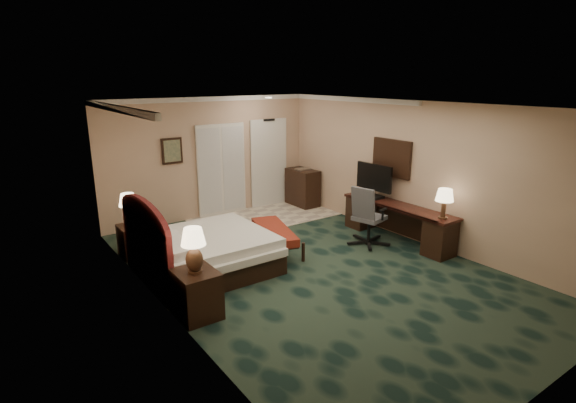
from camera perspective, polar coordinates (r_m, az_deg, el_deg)
floor at (r=7.65m, az=3.20°, el=-8.56°), size 5.00×7.50×0.00m
ceiling at (r=6.99m, az=3.54°, el=12.07°), size 5.00×7.50×0.00m
wall_back at (r=10.32m, az=-9.84°, el=5.48°), size 5.00×0.00×2.70m
wall_front at (r=5.02m, az=31.49°, el=-7.59°), size 5.00×0.00×2.70m
wall_left at (r=6.01m, az=-15.58°, el=-2.20°), size 0.00×7.50×2.70m
wall_right at (r=8.94m, az=15.97°, el=3.55°), size 0.00×7.50×2.70m
crown_molding at (r=6.99m, az=3.53°, el=11.66°), size 5.00×7.50×0.10m
tile_patch at (r=10.34m, az=-2.94°, el=-1.96°), size 3.20×1.70×0.01m
headboard at (r=7.14m, az=-17.56°, el=-5.04°), size 0.12×2.00×1.40m
entry_door at (r=11.10m, az=-2.47°, el=4.82°), size 1.02×0.06×2.18m
closet_doors at (r=10.45m, az=-8.44°, el=3.99°), size 1.20×0.06×2.10m
wall_art at (r=9.89m, az=-14.52°, el=6.25°), size 0.45×0.06×0.55m
wall_mirror at (r=9.25m, az=13.02°, el=5.40°), size 0.05×0.95×0.75m
bed at (r=7.61m, az=-10.08°, el=-6.41°), size 1.93×1.79×0.61m
nightstand_near at (r=6.24m, az=-11.49°, el=-11.45°), size 0.52×0.59×0.65m
nightstand_far at (r=8.55m, az=-19.04°, el=-4.71°), size 0.45×0.52×0.57m
lamp_near at (r=5.97m, az=-11.87°, el=-6.09°), size 0.37×0.37×0.61m
lamp_far at (r=8.38m, az=-19.58°, el=-1.01°), size 0.39×0.39×0.59m
bed_bench at (r=8.21m, az=-1.77°, el=-4.96°), size 0.90×1.51×0.48m
desk at (r=9.06m, az=13.66°, el=-2.62°), size 0.54×2.49×0.72m
tv at (r=9.32m, az=10.84°, el=2.58°), size 0.10×0.90×0.70m
desk_lamp at (r=8.26m, az=19.20°, el=-0.26°), size 0.36×0.36×0.54m
desk_chair at (r=8.67m, az=10.31°, el=-1.70°), size 0.81×0.78×1.17m
minibar at (r=11.18m, az=1.86°, el=1.79°), size 0.48×0.86×0.91m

